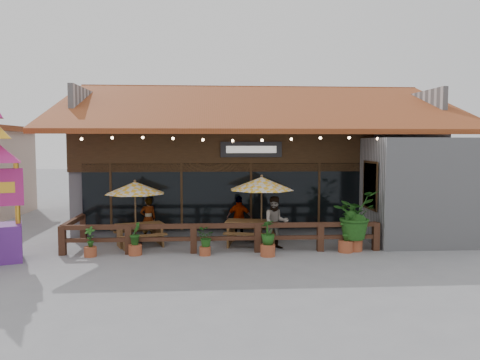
{
  "coord_description": "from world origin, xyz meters",
  "views": [
    {
      "loc": [
        -2.0,
        -14.92,
        3.4
      ],
      "look_at": [
        -0.92,
        1.5,
        2.13
      ],
      "focal_mm": 35.0,
      "sensor_mm": 36.0,
      "label": 1
    }
  ],
  "objects": [
    {
      "name": "ground",
      "position": [
        0.0,
        0.0,
        0.0
      ],
      "size": [
        100.0,
        100.0,
        0.0
      ],
      "primitive_type": "plane",
      "color": "gray",
      "rests_on": "ground"
    },
    {
      "name": "restaurant_building",
      "position": [
        0.26,
        6.61,
        2.21
      ],
      "size": [
        15.5,
        14.73,
        6.09
      ],
      "color": "#A7A8AC",
      "rests_on": "ground"
    },
    {
      "name": "patio_railing",
      "position": [
        -2.25,
        -0.27,
        0.61
      ],
      "size": [
        10.0,
        2.6,
        0.92
      ],
      "color": "#452718",
      "rests_on": "ground"
    },
    {
      "name": "umbrella_left",
      "position": [
        -4.5,
        0.91,
        1.92
      ],
      "size": [
        2.61,
        2.61,
        2.2
      ],
      "color": "brown",
      "rests_on": "ground"
    },
    {
      "name": "umbrella_right",
      "position": [
        -0.25,
        0.64,
        2.06
      ],
      "size": [
        2.9,
        2.9,
        2.37
      ],
      "color": "brown",
      "rests_on": "ground"
    },
    {
      "name": "picnic_table_left",
      "position": [
        -4.33,
        0.71,
        0.5
      ],
      "size": [
        1.91,
        1.79,
        0.74
      ],
      "color": "brown",
      "rests_on": "ground"
    },
    {
      "name": "picnic_table_right",
      "position": [
        -0.59,
        0.6,
        0.55
      ],
      "size": [
        1.97,
        1.8,
        0.82
      ],
      "color": "brown",
      "rests_on": "ground"
    },
    {
      "name": "tropical_plant",
      "position": [
        2.6,
        -0.51,
        1.11
      ],
      "size": [
        1.85,
        1.82,
        1.94
      ],
      "color": "#9A482A",
      "rests_on": "ground"
    },
    {
      "name": "diner_a",
      "position": [
        -4.17,
        1.65,
        0.76
      ],
      "size": [
        0.63,
        0.51,
        1.51
      ],
      "primitive_type": "imported",
      "rotation": [
        0.0,
        0.0,
        3.44
      ],
      "color": "#382312",
      "rests_on": "ground"
    },
    {
      "name": "diner_b",
      "position": [
        0.13,
        -0.06,
        0.86
      ],
      "size": [
        0.87,
        0.7,
        1.71
      ],
      "primitive_type": "imported",
      "rotation": [
        0.0,
        0.0,
        0.06
      ],
      "color": "#382312",
      "rests_on": "ground"
    },
    {
      "name": "diner_c",
      "position": [
        -0.95,
        1.39,
        0.78
      ],
      "size": [
        0.98,
        0.61,
        1.57
      ],
      "primitive_type": "imported",
      "rotation": [
        0.0,
        0.0,
        2.88
      ],
      "color": "#382312",
      "rests_on": "ground"
    },
    {
      "name": "planter_a",
      "position": [
        -5.6,
        -0.76,
        0.38
      ],
      "size": [
        0.37,
        0.37,
        0.91
      ],
      "color": "#9A482A",
      "rests_on": "ground"
    },
    {
      "name": "planter_b",
      "position": [
        -4.28,
        -0.65,
        0.45
      ],
      "size": [
        0.41,
        0.41,
        1.0
      ],
      "color": "#9A482A",
      "rests_on": "ground"
    },
    {
      "name": "planter_c",
      "position": [
        -2.15,
        -0.84,
        0.47
      ],
      "size": [
        0.59,
        0.54,
        0.84
      ],
      "color": "#9A482A",
      "rests_on": "ground"
    },
    {
      "name": "planter_d",
      "position": [
        -0.24,
        -1.06,
        0.53
      ],
      "size": [
        0.57,
        0.57,
        1.11
      ],
      "color": "#9A482A",
      "rests_on": "ground"
    },
    {
      "name": "planter_e",
      "position": [
        2.26,
        -0.69,
        0.47
      ],
      "size": [
        0.48,
        0.46,
        1.12
      ],
      "color": "#9A482A",
      "rests_on": "ground"
    }
  ]
}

